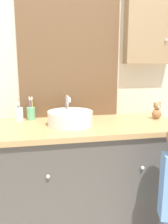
{
  "coord_description": "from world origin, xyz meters",
  "views": [
    {
      "loc": [
        -0.32,
        -1.21,
        1.25
      ],
      "look_at": [
        -0.04,
        0.25,
        0.95
      ],
      "focal_mm": 35.0,
      "sensor_mm": 36.0,
      "label": 1
    }
  ],
  "objects": [
    {
      "name": "soap_dispenser",
      "position": [
        -0.5,
        0.5,
        0.9
      ],
      "size": [
        0.06,
        0.06,
        0.14
      ],
      "color": "white",
      "rests_on": "vanity_counter"
    },
    {
      "name": "sink_basin",
      "position": [
        -0.13,
        0.3,
        0.9
      ],
      "size": [
        0.32,
        0.37,
        0.19
      ],
      "color": "white",
      "rests_on": "vanity_counter"
    },
    {
      "name": "teddy_bear",
      "position": [
        0.57,
        0.35,
        0.91
      ],
      "size": [
        0.08,
        0.06,
        0.14
      ],
      "color": "#9E7047",
      "rests_on": "vanity_counter"
    },
    {
      "name": "vanity_counter",
      "position": [
        0.0,
        0.3,
        0.43
      ],
      "size": [
        1.36,
        0.6,
        0.85
      ],
      "color": "#4C4742",
      "rests_on": "ground_plane"
    },
    {
      "name": "wall_back",
      "position": [
        0.03,
        0.62,
        1.28
      ],
      "size": [
        3.2,
        0.18,
        2.5
      ],
      "color": "beige",
      "rests_on": "ground_plane"
    },
    {
      "name": "toothbrush_holder",
      "position": [
        -0.41,
        0.51,
        0.9
      ],
      "size": [
        0.07,
        0.07,
        0.18
      ],
      "color": "#66B27F",
      "rests_on": "vanity_counter"
    }
  ]
}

